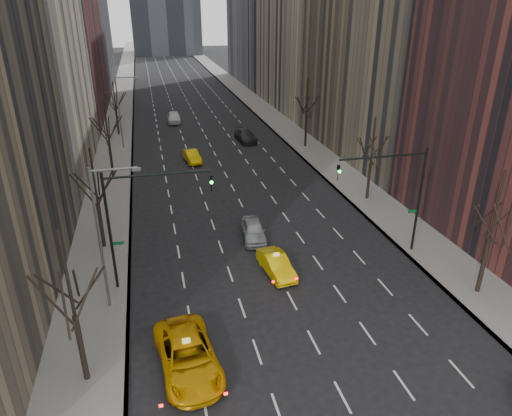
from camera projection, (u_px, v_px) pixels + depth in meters
ground at (343, 397)px, 21.86m from camera, size 400.00×400.00×0.00m
sidewalk_left at (121, 109)px, 81.29m from camera, size 4.50×320.00×0.15m
sidewalk_right at (254, 102)px, 86.52m from camera, size 4.50×320.00×0.15m
tree_lw_a at (75, 317)px, 21.26m from camera, size 3.36×3.50×8.28m
tree_lw_b at (98, 203)px, 33.74m from camera, size 3.36×3.50×7.82m
tree_lw_c at (109, 141)px, 47.80m from camera, size 3.36×3.50×8.74m
tree_lw_d at (116, 110)px, 63.95m from camera, size 3.36×3.50×7.36m
tree_rw_a at (489, 240)px, 28.15m from camera, size 3.36×3.50×8.28m
tree_rw_b at (371, 163)px, 42.40m from camera, size 3.36×3.50×7.82m
tree_rw_c at (307, 117)px, 58.24m from camera, size 3.36×3.50×8.74m
traffic_mast_left at (135, 211)px, 28.31m from camera, size 6.69×0.39×8.00m
traffic_mast_right at (400, 186)px, 32.19m from camera, size 6.69×0.39×8.00m
streetlight_near at (104, 226)px, 26.11m from camera, size 2.83×0.22×9.00m
streetlight_far at (121, 105)px, 57.15m from camera, size 2.83×0.22×9.00m
taxi_suv at (188, 356)px, 23.23m from camera, size 3.44×6.35×1.69m
taxi_sedan at (276, 265)px, 31.62m from camera, size 1.97×4.38×1.40m
silver_sedan_ahead at (253, 230)px, 36.32m from camera, size 2.16×4.49×1.48m
far_taxi at (192, 156)px, 54.05m from camera, size 2.01×4.37×1.39m
far_suv_grey at (246, 136)px, 62.17m from camera, size 2.57×5.47×1.54m
far_car_white at (174, 117)px, 71.94m from camera, size 2.17×5.08×1.71m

